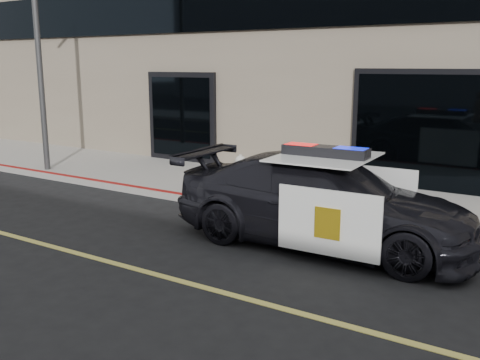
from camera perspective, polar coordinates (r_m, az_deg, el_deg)
The scene contains 5 objects.
ground at distance 6.49m, azimuth 12.41°, elevation -15.26°, with size 120.00×120.00×0.00m, color black.
sidewalk_n at distance 11.25m, azimuth 21.67°, elevation -3.54°, with size 60.00×3.50×0.15m, color gray.
police_car at distance 8.99m, azimuth 8.92°, elevation -2.20°, with size 2.51×5.22×1.67m.
fire_hydrant at distance 11.98m, azimuth 0.02°, elevation 0.59°, with size 0.38×0.53×0.85m.
street_light at distance 15.28m, azimuth -20.89°, elevation 12.28°, with size 0.15×1.40×5.50m.
Camera 1 is at (1.86, -5.47, 2.97)m, focal length 40.00 mm.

